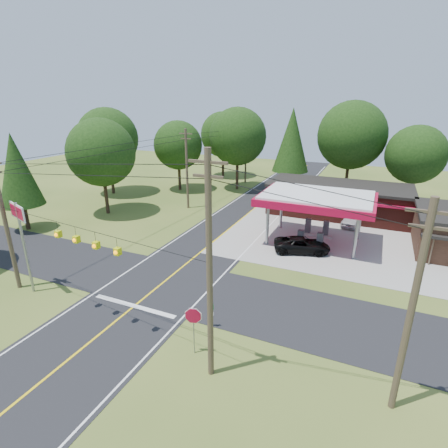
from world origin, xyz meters
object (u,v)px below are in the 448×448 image
at_px(gas_canopy, 317,200).
at_px(suv_car, 302,245).
at_px(big_stop_sign, 20,227).
at_px(octagonal_stop_sign, 193,319).
at_px(sedan_car, 352,219).

distance_m(gas_canopy, suv_car, 4.68).
relative_size(big_stop_sign, octagonal_stop_sign, 2.33).
bearing_deg(octagonal_stop_sign, big_stop_sign, 175.89).
xyz_separation_m(gas_canopy, suv_car, (-0.50, -3.00, -3.56)).
height_order(gas_canopy, suv_car, gas_canopy).
height_order(suv_car, octagonal_stop_sign, octagonal_stop_sign).
height_order(big_stop_sign, octagonal_stop_sign, big_stop_sign).
relative_size(suv_car, octagonal_stop_sign, 1.74).
xyz_separation_m(suv_car, octagonal_stop_sign, (-2.52, -16.01, 1.50)).
bearing_deg(gas_canopy, suv_car, -99.46).
bearing_deg(gas_canopy, octagonal_stop_sign, -99.01).
relative_size(sedan_car, big_stop_sign, 0.63).
relative_size(gas_canopy, sedan_car, 2.46).
height_order(sedan_car, big_stop_sign, big_stop_sign).
xyz_separation_m(gas_canopy, octagonal_stop_sign, (-3.02, -19.01, -2.06)).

